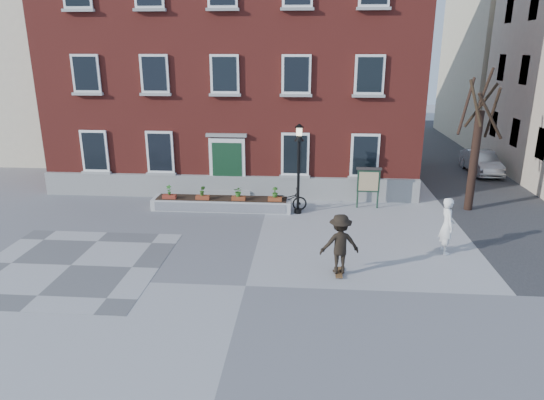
# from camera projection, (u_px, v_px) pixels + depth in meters

# --- Properties ---
(ground) EXTENTS (100.00, 100.00, 0.00)m
(ground) POSITION_uv_depth(u_px,v_px,m) (246.00, 286.00, 14.76)
(ground) COLOR gray
(ground) RESTS_ON ground
(checker_patch) EXTENTS (6.00, 6.00, 0.01)m
(checker_patch) POSITION_uv_depth(u_px,v_px,m) (71.00, 265.00, 16.15)
(checker_patch) COLOR #545457
(checker_patch) RESTS_ON ground
(distant_building) EXTENTS (10.00, 12.00, 13.00)m
(distant_building) POSITION_uv_depth(u_px,v_px,m) (21.00, 54.00, 33.13)
(distant_building) COLOR beige
(distant_building) RESTS_ON ground
(bicycle) EXTENTS (1.95, 0.92, 0.99)m
(bicycle) POSITION_uv_depth(u_px,v_px,m) (286.00, 200.00, 21.41)
(bicycle) COLOR black
(bicycle) RESTS_ON ground
(parked_car) EXTENTS (1.45, 3.95, 1.29)m
(parked_car) POSITION_uv_depth(u_px,v_px,m) (481.00, 162.00, 27.77)
(parked_car) COLOR #B6B9BB
(parked_car) RESTS_ON ground
(bystander) EXTENTS (0.53, 0.77, 2.02)m
(bystander) POSITION_uv_depth(u_px,v_px,m) (447.00, 226.00, 16.88)
(bystander) COLOR silver
(bystander) RESTS_ON ground
(brick_building) EXTENTS (18.40, 10.85, 12.60)m
(brick_building) POSITION_uv_depth(u_px,v_px,m) (240.00, 60.00, 26.29)
(brick_building) COLOR maroon
(brick_building) RESTS_ON ground
(planter_assembly) EXTENTS (6.20, 1.12, 1.15)m
(planter_assembly) POSITION_uv_depth(u_px,v_px,m) (222.00, 203.00, 21.63)
(planter_assembly) COLOR silver
(planter_assembly) RESTS_ON ground
(bare_tree) EXTENTS (1.83, 1.83, 6.16)m
(bare_tree) POSITION_uv_depth(u_px,v_px,m) (476.00, 148.00, 20.87)
(bare_tree) COLOR black
(bare_tree) RESTS_ON ground
(lamp_post) EXTENTS (0.40, 0.40, 3.93)m
(lamp_post) POSITION_uv_depth(u_px,v_px,m) (299.00, 156.00, 20.48)
(lamp_post) COLOR black
(lamp_post) RESTS_ON ground
(notice_board) EXTENTS (1.10, 0.16, 1.87)m
(notice_board) POSITION_uv_depth(u_px,v_px,m) (369.00, 181.00, 21.55)
(notice_board) COLOR #1B3623
(notice_board) RESTS_ON ground
(skateboarder) EXTENTS (1.37, 0.95, 2.02)m
(skateboarder) POSITION_uv_depth(u_px,v_px,m) (340.00, 244.00, 15.22)
(skateboarder) COLOR brown
(skateboarder) RESTS_ON ground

